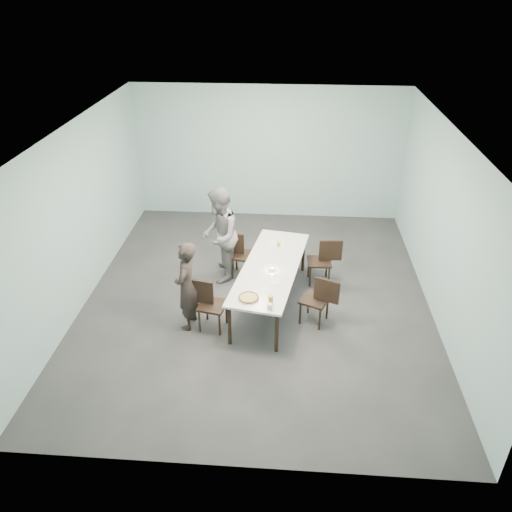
# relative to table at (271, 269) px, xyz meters

# --- Properties ---
(ground) EXTENTS (7.00, 7.00, 0.00)m
(ground) POSITION_rel_table_xyz_m (-0.24, 0.15, -0.69)
(ground) COLOR #333335
(ground) RESTS_ON ground
(room_shell) EXTENTS (6.02, 7.02, 3.01)m
(room_shell) POSITION_rel_table_xyz_m (-0.24, 0.15, 1.33)
(room_shell) COLOR #9EC4C7
(room_shell) RESTS_ON ground
(table) EXTENTS (1.33, 2.72, 0.75)m
(table) POSITION_rel_table_xyz_m (0.00, 0.00, 0.00)
(table) COLOR white
(table) RESTS_ON ground
(chair_near_left) EXTENTS (0.64, 0.50, 0.87)m
(chair_near_left) POSITION_rel_table_xyz_m (-0.97, -0.73, -0.19)
(chair_near_left) COLOR black
(chair_near_left) RESTS_ON ground
(chair_far_left) EXTENTS (0.63, 0.47, 0.87)m
(chair_far_left) POSITION_rel_table_xyz_m (-0.64, 0.90, -0.19)
(chair_far_left) COLOR black
(chair_far_left) RESTS_ON ground
(chair_near_right) EXTENTS (0.65, 0.55, 0.87)m
(chair_near_right) POSITION_rel_table_xyz_m (0.81, -0.50, -0.19)
(chair_near_right) COLOR black
(chair_near_right) RESTS_ON ground
(chair_far_right) EXTENTS (0.62, 0.45, 0.87)m
(chair_far_right) POSITION_rel_table_xyz_m (0.94, 0.76, -0.19)
(chair_far_right) COLOR black
(chair_far_right) RESTS_ON ground
(diner_near) EXTENTS (0.42, 0.59, 1.52)m
(diner_near) POSITION_rel_table_xyz_m (-1.29, -0.72, 0.07)
(diner_near) COLOR black
(diner_near) RESTS_ON ground
(diner_far) EXTENTS (0.70, 0.89, 1.79)m
(diner_far) POSITION_rel_table_xyz_m (-0.97, 0.77, 0.20)
(diner_far) COLOR gray
(diner_far) RESTS_ON ground
(pizza) EXTENTS (0.34, 0.34, 0.04)m
(pizza) POSITION_rel_table_xyz_m (-0.29, -0.98, 0.08)
(pizza) COLOR white
(pizza) RESTS_ON table
(side_plate) EXTENTS (0.18, 0.18, 0.01)m
(side_plate) POSITION_rel_table_xyz_m (0.08, -0.50, 0.06)
(side_plate) COLOR white
(side_plate) RESTS_ON table
(beer_glass) EXTENTS (0.08, 0.08, 0.15)m
(beer_glass) POSITION_rel_table_xyz_m (0.05, -1.09, 0.13)
(beer_glass) COLOR gold
(beer_glass) RESTS_ON table
(water_tumbler) EXTENTS (0.08, 0.08, 0.09)m
(water_tumbler) POSITION_rel_table_xyz_m (0.04, -1.22, 0.10)
(water_tumbler) COLOR silver
(water_tumbler) RESTS_ON table
(tealight) EXTENTS (0.06, 0.06, 0.05)m
(tealight) POSITION_rel_table_xyz_m (0.03, -0.13, 0.08)
(tealight) COLOR silver
(tealight) RESTS_ON table
(amber_tumbler) EXTENTS (0.07, 0.07, 0.08)m
(amber_tumbler) POSITION_rel_table_xyz_m (0.10, 0.71, 0.10)
(amber_tumbler) COLOR gold
(amber_tumbler) RESTS_ON table
(menu) EXTENTS (0.33, 0.27, 0.01)m
(menu) POSITION_rel_table_xyz_m (0.06, 0.79, 0.06)
(menu) COLOR silver
(menu) RESTS_ON table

